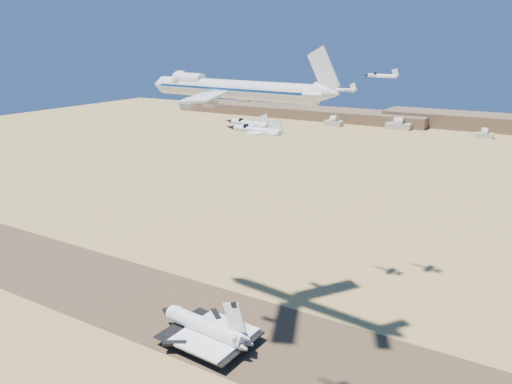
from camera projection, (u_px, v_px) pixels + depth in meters
The scene contains 12 objects.
ground at pixel (206, 321), 192.89m from camera, with size 1200.00×1200.00×0.00m, color #A28648.
runway at pixel (206, 321), 192.88m from camera, with size 600.00×50.00×0.06m, color brown.
hangars at pixel (394, 126), 616.59m from camera, with size 200.50×29.50×30.00m.
shuttle at pixel (205, 328), 178.15m from camera, with size 41.02×26.66×20.18m.
carrier_747 at pixel (227, 89), 175.75m from camera, with size 81.79×62.91×20.33m.
crew_a at pixel (216, 352), 171.88m from camera, with size 0.57×0.37×1.57m, color #C5590B.
crew_b at pixel (210, 358), 168.22m from camera, with size 0.92×0.53×1.88m, color #C5590B.
crew_c at pixel (212, 351), 172.13m from camera, with size 1.12×0.57×1.91m, color #C5590B.
chase_jet_a at pixel (248, 123), 125.73m from camera, with size 14.28×7.92×3.57m.
chase_jet_b at pixel (256, 130), 107.78m from camera, with size 15.29×8.38×3.81m.
chase_jet_c at pixel (341, 90), 205.27m from camera, with size 15.49×8.58×3.87m.
chase_jet_d at pixel (382, 76), 206.03m from camera, with size 16.01×8.94×4.01m.
Camera 1 is at (103.88, -136.58, 103.04)m, focal length 35.00 mm.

